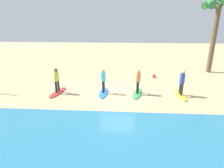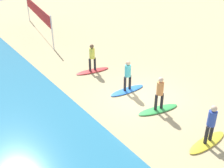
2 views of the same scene
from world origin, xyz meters
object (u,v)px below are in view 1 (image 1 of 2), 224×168
surfer_red (56,78)px  surfer_yellow (182,81)px  surfer_blue (103,79)px  surfer_green (138,79)px  surfboard_yellow (180,95)px  surfboard_green (137,93)px  surfboard_blue (104,92)px  beach_ball (154,76)px  surfboard_red (58,92)px  palm_tree (219,10)px

surfer_red → surfer_yellow: bearing=-179.4°
surfer_blue → surfer_green: bearing=-179.7°
surfboard_yellow → surfer_green: surfer_green is taller
surfer_green → surfer_blue: same height
surfer_yellow → surfboard_green: surfer_yellow is taller
surfboard_blue → beach_ball: size_ratio=6.90×
surfer_green → surfer_red: size_ratio=1.00×
surfer_blue → surfboard_red: (3.13, 0.17, -0.99)m
surfboard_yellow → palm_tree: bearing=143.5°
surfboard_yellow → surfboard_blue: 5.11m
beach_ball → surfboard_blue: bearing=44.9°
surfboard_blue → palm_tree: bearing=124.9°
surfboard_green → surfer_red: size_ratio=1.28×
beach_ball → surfboard_red: bearing=30.1°
surfer_blue → surfer_red: size_ratio=1.00×
surfer_yellow → surfer_blue: bearing=-1.0°
surfboard_red → beach_ball: size_ratio=6.90×
surfboard_green → palm_tree: size_ratio=0.30×
surfboard_green → surfer_green: 0.99m
surfboard_green → palm_tree: bearing=142.4°
surfboard_green → surfboard_red: (5.43, 0.18, 0.00)m
beach_ball → surfer_yellow: bearing=106.1°
surfer_yellow → surfer_green: size_ratio=1.00×
surfer_green → beach_ball: size_ratio=5.39×
surfboard_green → surfboard_blue: (2.30, 0.01, 0.00)m
surfer_yellow → surfer_blue: (5.11, -0.09, 0.00)m
surfer_green → surfer_red: (5.43, 0.18, 0.00)m
surfboard_blue → surfer_blue: 0.99m
surfboard_blue → surfer_blue: bearing=1.5°
surfboard_red → surfer_blue: bearing=101.7°
surfboard_yellow → surfer_blue: surfer_blue is taller
surfboard_yellow → palm_tree: palm_tree is taller
surfer_red → surfboard_blue: bearing=-176.8°
surfboard_green → surfer_green: (0.00, 0.00, 0.99)m
surfer_green → palm_tree: bearing=-139.0°
surfer_yellow → surfboard_red: (8.24, 0.08, -0.99)m
surfer_red → palm_tree: size_ratio=0.23×
surfboard_red → surfer_red: (0.00, -0.00, 0.99)m
surfboard_yellow → surfer_blue: bearing=-93.1°
surfboard_green → surfer_green: bearing=11.4°
surfboard_yellow → surfboard_blue: same height
surfer_yellow → surfer_green: same height
surfboard_yellow → surfer_red: surfer_red is taller
palm_tree → surfboard_blue: bearing=33.4°
surfboard_blue → beach_ball: bearing=136.4°
surfer_blue → surfboard_red: 3.29m
beach_ball → palm_tree: bearing=-157.4°
surfer_red → palm_tree: 14.82m
surfer_blue → palm_tree: size_ratio=0.23×
surfboard_red → surfboard_green: bearing=100.4°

